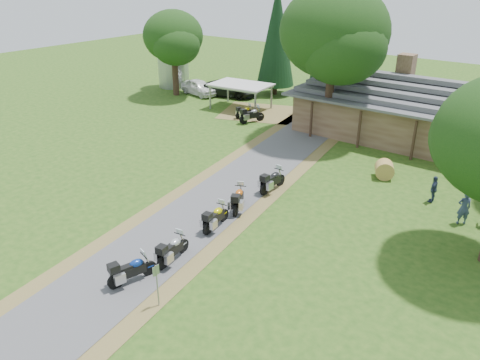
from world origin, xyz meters
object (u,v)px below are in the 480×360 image
Objects in this scene: motorcycle_row_b at (173,248)px; car_dark_suv at (229,84)px; hay_bale at (384,169)px; motorcycle_row_d at (238,198)px; motorcycle_carport_a at (245,111)px; car_white_sedan at (199,85)px; motorcycle_carport_b at (252,114)px; silo at (173,56)px; lodge at (436,111)px; motorcycle_row_a at (132,268)px; motorcycle_row_c at (216,216)px; motorcycle_row_e at (273,179)px; carport at (241,96)px.

car_dark_suv is at bearing 25.73° from motorcycle_row_b.
motorcycle_row_b reaches higher than hay_bale.
motorcycle_row_d reaches higher than motorcycle_carport_a.
car_white_sedan is 2.78× the size of motorcycle_carport_b.
motorcycle_row_d is (15.84, -19.36, -0.50)m from car_dark_suv.
silo is 3.29× the size of motorcycle_row_d.
silo is 7.89m from car_dark_suv.
silo is 30.15m from hay_bale.
motorcycle_carport_a is at bearing -167.27° from lodge.
motorcycle_carport_b is (-8.67, 13.39, 0.02)m from motorcycle_row_d.
motorcycle_row_d is (18.71, -17.86, -0.28)m from car_white_sedan.
silo is at bearing 177.24° from lodge.
lodge is 10.35× the size of motorcycle_row_d.
car_white_sedan reaches higher than motorcycle_carport_a.
motorcycle_row_a is at bearing -133.93° from motorcycle_carport_b.
motorcycle_row_b is (24.05, -24.76, -2.73)m from silo.
car_white_sedan is at bearing 86.90° from motorcycle_carport_a.
motorcycle_row_b is at bearing -45.83° from silo.
silo is 5.41m from car_white_sedan.
motorcycle_row_c is 2.35m from motorcycle_row_d.
lodge reaches higher than motorcycle_row_d.
motorcycle_row_a is (23.80, -26.95, -2.73)m from silo.
motorcycle_row_a is at bearing -135.14° from motorcycle_carport_a.
motorcycle_row_e is (23.60, -15.82, -2.69)m from silo.
motorcycle_row_a is 1.71× the size of hay_bale.
motorcycle_row_b is at bearing 177.96° from motorcycle_row_c.
lodge is 3.94× the size of carport.
motorcycle_row_a is at bearing -131.35° from car_white_sedan.
motorcycle_carport_b is at bearing 18.39° from motorcycle_row_b.
lodge is 26.08m from motorcycle_row_a.
motorcycle_row_d is (-0.38, 7.97, 0.03)m from motorcycle_row_a.
lodge reaches higher than carport.
motorcycle_row_d is at bearing -39.03° from silo.
carport is 2.73× the size of motorcycle_row_c.
motorcycle_row_e is at bearing -115.68° from car_white_sedan.
hay_bale is (20.71, -10.42, -0.63)m from car_dark_suv.
motorcycle_row_e is (-0.20, 11.13, 0.04)m from motorcycle_row_a.
motorcycle_row_c is (19.02, -20.18, -0.31)m from car_white_sedan.
motorcycle_row_a is (19.09, -25.83, -0.31)m from car_white_sedan.
car_white_sedan is 32.12m from motorcycle_row_a.
car_white_sedan is at bearing 31.79° from motorcycle_row_b.
silo is 1.08× the size of car_dark_suv.
motorcycle_carport_a is at bearing 24.48° from motorcycle_row_c.
motorcycle_row_a is (12.41, -24.23, -0.50)m from carport.
motorcycle_row_d is 3.17m from motorcycle_row_e.
silo is 11.92m from carport.
car_dark_suv is at bearing 29.21° from motorcycle_row_c.
carport is 4.68× the size of hay_bale.
lodge is at bearing -21.33° from motorcycle_row_c.
motorcycle_row_b is 5.82m from motorcycle_row_d.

